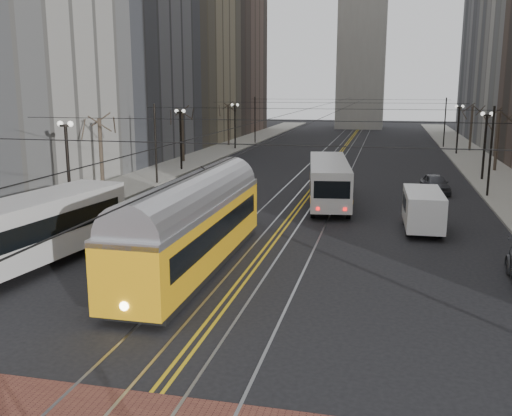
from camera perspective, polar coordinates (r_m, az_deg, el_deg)
The scene contains 15 objects.
ground at distance 16.76m, azimuth -8.58°, elevation -16.22°, with size 260.00×260.00×0.00m, color black.
sidewalk_left at distance 62.69m, azimuth -6.35°, elevation 4.73°, with size 5.00×140.00×0.15m, color gray.
sidewalk_right at distance 59.94m, azimuth 21.91°, elevation 3.61°, with size 5.00×140.00×0.15m, color gray.
streetcar_rails at distance 59.48m, azimuth 7.47°, elevation 4.25°, with size 4.80×130.00×0.02m, color gray.
centre_lines at distance 59.48m, azimuth 7.47°, elevation 4.25°, with size 0.42×130.00×0.01m, color gold.
building_left_mid at distance 67.93m, azimuth -15.29°, elevation 19.27°, with size 16.00×20.00×34.00m, color slate.
building_left_far at distance 105.13m, azimuth -4.56°, elevation 18.54°, with size 16.00×20.00×40.00m, color brown.
lamp_posts at distance 43.11m, azimuth 5.42°, elevation 5.14°, with size 27.60×57.20×5.60m.
street_trees at distance 49.52m, azimuth 6.43°, elevation 6.00°, with size 31.68×53.28×5.60m.
trolley_wires at distance 49.02m, azimuth 6.40°, elevation 7.08°, with size 25.96×120.00×6.60m.
transit_bus at distance 26.28m, azimuth -22.91°, elevation -2.89°, with size 2.62×12.57×3.14m, color silver.
streetcar at distance 25.16m, azimuth -6.28°, elevation -2.51°, with size 2.56×13.78×3.25m, color #EDA715.
rear_bus at distance 39.48m, azimuth 7.27°, elevation 2.55°, with size 2.48×11.43×2.98m, color #B9B9B9.
cargo_van at distance 33.02m, azimuth 16.34°, elevation -0.32°, with size 1.97×5.12×2.26m, color silver.
sedan_grey at distance 45.44m, azimuth 17.48°, elevation 2.34°, with size 1.70×4.22×1.44m, color #42434A.
Camera 1 is at (5.62, -13.69, 7.88)m, focal length 40.00 mm.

